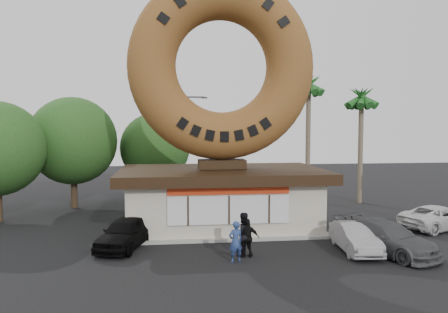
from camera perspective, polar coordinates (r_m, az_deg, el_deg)
name	(u,v)px	position (r m, az deg, el deg)	size (l,w,h in m)	color
ground	(238,259)	(19.07, 1.82, -13.26)	(90.00, 90.00, 0.00)	black
donut_shop	(222,196)	(24.46, -0.29, -5.15)	(11.20, 7.20, 3.80)	#B9AE9E
giant_donut	(222,66)	(24.38, -0.30, 11.68)	(10.23, 10.23, 2.61)	brown
tree_west	(73,141)	(31.74, -19.13, 1.95)	(6.00, 6.00, 7.65)	#473321
tree_mid	(155,148)	(33.07, -9.00, 1.11)	(5.20, 5.20, 6.63)	#473321
palm_near	(309,89)	(33.72, 11.00, 8.61)	(2.60, 2.60, 9.75)	#726651
palm_far	(362,101)	(33.51, 17.52, 6.94)	(2.60, 2.60, 8.75)	#726651
street_lamp	(183,141)	(34.04, -5.34, 2.00)	(2.11, 0.20, 8.00)	#59595E
person_left	(236,242)	(18.48, 1.52, -11.04)	(0.63, 0.41, 1.72)	navy
person_center	(243,234)	(19.25, 2.47, -10.13)	(0.93, 0.73, 1.92)	black
person_right	(248,238)	(19.13, 3.12, -10.58)	(0.99, 0.41, 1.68)	black
car_black	(125,233)	(21.07, -12.81, -9.68)	(1.67, 4.16, 1.42)	black
car_silver	(355,237)	(20.87, 16.76, -10.09)	(1.35, 3.86, 1.27)	gray
car_grey	(386,238)	(20.97, 20.45, -9.91)	(1.98, 4.87, 1.41)	#4E4F53
car_white	(440,217)	(26.95, 26.36, -7.13)	(2.15, 4.65, 1.29)	silver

